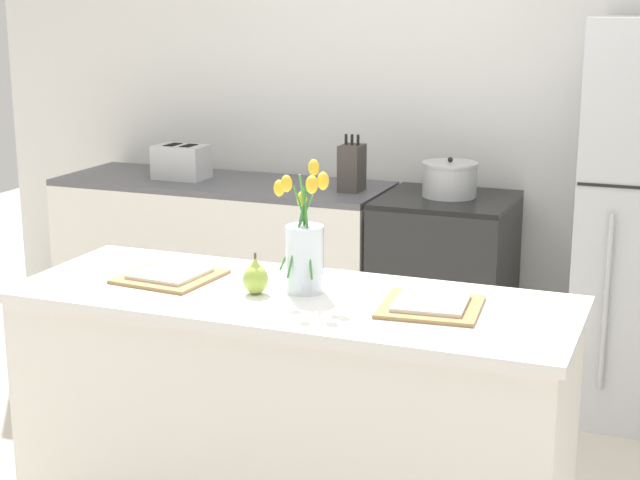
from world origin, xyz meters
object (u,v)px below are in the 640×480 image
Objects in this scene: toaster at (181,162)px; flower_vase at (305,250)px; plate_setting_right at (431,305)px; cooking_pot at (450,179)px; pear_figurine at (255,278)px; knife_block at (352,168)px; plate_setting_left at (170,275)px; stove_range at (444,292)px.

flower_vase is at bearing -49.67° from toaster.
cooking_pot is at bearing 102.20° from plate_setting_right.
plate_setting_right is (0.42, -0.02, -0.13)m from flower_vase.
plate_setting_right is 1.15× the size of toaster.
knife_block is at bearing 98.89° from pear_figurine.
plate_setting_right is 1.77m from knife_block.
toaster is (-1.73, 1.56, 0.10)m from plate_setting_right.
plate_setting_left is 1.15× the size of toaster.
cooking_pot reaches higher than plate_setting_left.
toaster reaches higher than stove_range.
pear_figurine is 0.42× the size of plate_setting_left.
stove_range is 1.72m from pear_figurine.
plate_setting_left is 0.90m from plate_setting_right.
stove_range is at bearing 87.34° from flower_vase.
toaster is at bearing -179.28° from stove_range.
toaster is (-1.17, 1.62, 0.05)m from pear_figurine.
cooking_pot is (1.38, 0.04, -0.01)m from toaster.
knife_block reaches higher than plate_setting_left.
stove_range is 0.54m from cooking_pot.
toaster reaches higher than plate_setting_right.
cooking_pot reaches higher than pear_figurine.
knife_block is (0.09, 1.57, 0.12)m from plate_setting_left.
knife_block is (0.92, 0.00, 0.03)m from toaster.
cooking_pot is (0.21, 1.66, 0.05)m from pear_figurine.
plate_setting_right is at bearing 5.52° from pear_figurine.
pear_figurine is at bearing -174.48° from plate_setting_right.
cooking_pot is at bearing 4.73° from knife_block.
knife_block reaches higher than pear_figurine.
plate_setting_left is 1.57m from knife_block.
pear_figurine is 0.52× the size of cooking_pot.
plate_setting_right is 1.19× the size of knife_block.
plate_setting_left is at bearing -177.08° from flower_vase.
flower_vase reaches higher than stove_range.
stove_range is 2.83× the size of plate_setting_right.
plate_setting_right is 1.25× the size of cooking_pot.
knife_block is at bearing -175.27° from cooking_pot.
cooking_pot is 0.47m from knife_block.
plate_setting_right is (0.35, -1.58, 0.45)m from stove_range.
plate_setting_left is 1.19× the size of knife_block.
toaster is at bearing -178.21° from cooking_pot.
plate_setting_right reaches higher than stove_range.
plate_setting_left is at bearing -109.22° from stove_range.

